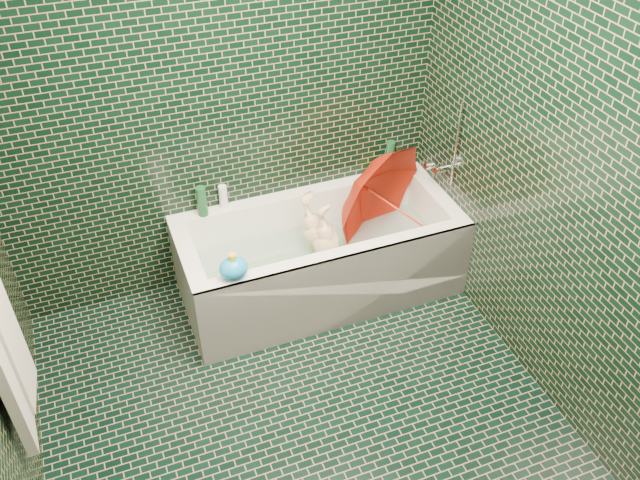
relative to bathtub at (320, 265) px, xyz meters
name	(u,v)px	position (x,y,z in m)	size (l,w,h in m)	color
floor	(310,435)	(-0.45, -1.01, -0.21)	(2.80, 2.80, 0.00)	black
wall_back	(219,99)	(-0.45, 0.39, 1.04)	(2.80, 2.80, 0.00)	black
wall_right	(573,184)	(0.85, -1.01, 1.04)	(2.80, 2.80, 0.00)	black
bathtub	(320,265)	(0.00, 0.00, 0.00)	(1.70, 0.75, 0.55)	white
bath_mat	(319,270)	(0.00, 0.02, -0.06)	(1.35, 0.47, 0.01)	green
water	(319,253)	(0.00, 0.02, 0.09)	(1.48, 0.53, 0.00)	silver
faucet	(444,163)	(0.81, 0.01, 0.56)	(0.18, 0.19, 0.55)	silver
child	(328,252)	(0.05, -0.01, 0.10)	(0.31, 0.20, 0.85)	#DEB78A
umbrella	(395,208)	(0.49, -0.02, 0.33)	(0.71, 0.71, 0.62)	red
soap_bottle_a	(407,168)	(0.76, 0.35, 0.34)	(0.09, 0.09, 0.24)	white
soap_bottle_b	(402,173)	(0.69, 0.31, 0.34)	(0.09, 0.09, 0.20)	#59207B
soap_bottle_c	(388,174)	(0.60, 0.33, 0.34)	(0.12, 0.12, 0.16)	#144723
bottle_right_tall	(390,158)	(0.61, 0.33, 0.46)	(0.06, 0.06, 0.24)	#144723
bottle_right_pump	(400,159)	(0.69, 0.34, 0.42)	(0.05, 0.05, 0.17)	silver
bottle_left_tall	(202,201)	(-0.63, 0.32, 0.44)	(0.06, 0.06, 0.20)	#144723
bottle_left_short	(223,197)	(-0.49, 0.36, 0.41)	(0.05, 0.05, 0.15)	white
rubber_duck	(374,170)	(0.51, 0.34, 0.39)	(0.13, 0.10, 0.10)	yellow
bath_toy	(234,268)	(-0.61, -0.29, 0.41)	(0.18, 0.16, 0.16)	#188DD8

